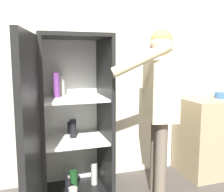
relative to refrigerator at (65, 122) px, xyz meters
name	(u,v)px	position (x,y,z in m)	size (l,w,h in m)	color
wall_back	(86,67)	(0.30, 0.44, 0.49)	(7.00, 0.06, 2.55)	beige
refrigerator	(65,122)	(0.00, 0.00, 0.00)	(0.83, 1.25, 1.60)	black
person	(159,94)	(0.87, -0.19, 0.25)	(0.72, 0.58, 1.64)	#726656
counter	(208,136)	(1.70, 0.11, -0.33)	(0.64, 0.56, 0.91)	tan
bowl	(223,95)	(1.86, 0.09, 0.16)	(0.18, 0.18, 0.07)	#335B8E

